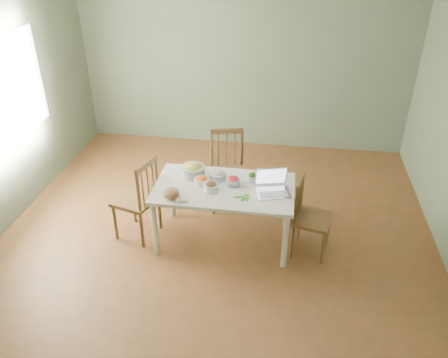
# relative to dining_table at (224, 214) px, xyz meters

# --- Properties ---
(floor) EXTENTS (5.00, 5.00, 0.00)m
(floor) POSITION_rel_dining_table_xyz_m (-0.09, 0.06, -0.35)
(floor) COLOR #563619
(floor) RESTS_ON ground
(wall_back) EXTENTS (5.00, 0.00, 2.70)m
(wall_back) POSITION_rel_dining_table_xyz_m (-0.09, 2.56, 1.00)
(wall_back) COLOR #62785C
(wall_back) RESTS_ON ground
(wall_front) EXTENTS (5.00, 0.00, 2.70)m
(wall_front) POSITION_rel_dining_table_xyz_m (-0.09, -2.44, 1.00)
(wall_front) COLOR #62785C
(wall_front) RESTS_ON ground
(window_left) EXTENTS (0.04, 1.60, 1.20)m
(window_left) POSITION_rel_dining_table_xyz_m (-2.57, 0.36, 1.15)
(window_left) COLOR white
(window_left) RESTS_ON ground
(dining_table) EXTENTS (1.51, 0.85, 0.71)m
(dining_table) POSITION_rel_dining_table_xyz_m (0.00, 0.00, 0.00)
(dining_table) COLOR white
(dining_table) RESTS_ON floor
(chair_far) EXTENTS (0.52, 0.50, 0.99)m
(chair_far) POSITION_rel_dining_table_xyz_m (-0.06, 0.70, 0.14)
(chair_far) COLOR #3D2B15
(chair_far) RESTS_ON floor
(chair_left) EXTENTS (0.52, 0.53, 1.00)m
(chair_left) POSITION_rel_dining_table_xyz_m (-1.00, -0.04, 0.14)
(chair_left) COLOR #3D2B15
(chair_left) RESTS_ON floor
(chair_right) EXTENTS (0.46, 0.47, 0.90)m
(chair_right) POSITION_rel_dining_table_xyz_m (0.97, -0.06, 0.10)
(chair_right) COLOR #3D2B15
(chair_right) RESTS_ON floor
(bread_boule) EXTENTS (0.20, 0.20, 0.11)m
(bread_boule) POSITION_rel_dining_table_xyz_m (-0.51, -0.29, 0.41)
(bread_boule) COLOR #A9764D
(bread_boule) RESTS_ON dining_table
(butter_stick) EXTENTS (0.12, 0.05, 0.03)m
(butter_stick) POSITION_rel_dining_table_xyz_m (-0.38, -0.35, 0.37)
(butter_stick) COLOR white
(butter_stick) RESTS_ON dining_table
(bowl_squash) EXTENTS (0.28, 0.28, 0.15)m
(bowl_squash) POSITION_rel_dining_table_xyz_m (-0.38, 0.19, 0.43)
(bowl_squash) COLOR #E0D256
(bowl_squash) RESTS_ON dining_table
(bowl_carrot) EXTENTS (0.18, 0.18, 0.09)m
(bowl_carrot) POSITION_rel_dining_table_xyz_m (-0.25, 0.02, 0.40)
(bowl_carrot) COLOR #FE4E16
(bowl_carrot) RESTS_ON dining_table
(bowl_onion) EXTENTS (0.25, 0.25, 0.10)m
(bowl_onion) POSITION_rel_dining_table_xyz_m (-0.09, 0.16, 0.41)
(bowl_onion) COLOR beige
(bowl_onion) RESTS_ON dining_table
(bowl_mushroom) EXTENTS (0.20, 0.20, 0.10)m
(bowl_mushroom) POSITION_rel_dining_table_xyz_m (-0.12, -0.10, 0.41)
(bowl_mushroom) COLOR black
(bowl_mushroom) RESTS_ON dining_table
(bowl_redpep) EXTENTS (0.18, 0.18, 0.09)m
(bowl_redpep) POSITION_rel_dining_table_xyz_m (0.09, 0.07, 0.40)
(bowl_redpep) COLOR #DF2D47
(bowl_redpep) RESTS_ON dining_table
(bowl_broccoli) EXTENTS (0.17, 0.17, 0.08)m
(bowl_broccoli) POSITION_rel_dining_table_xyz_m (0.29, 0.19, 0.39)
(bowl_broccoli) COLOR #16470F
(bowl_broccoli) RESTS_ON dining_table
(flatbread) EXTENTS (0.22, 0.22, 0.02)m
(flatbread) POSITION_rel_dining_table_xyz_m (0.37, 0.32, 0.36)
(flatbread) COLOR tan
(flatbread) RESTS_ON dining_table
(basil_bunch) EXTENTS (0.19, 0.19, 0.02)m
(basil_bunch) POSITION_rel_dining_table_xyz_m (0.21, -0.18, 0.37)
(basil_bunch) COLOR #165A11
(basil_bunch) RESTS_ON dining_table
(laptop) EXTENTS (0.41, 0.37, 0.24)m
(laptop) POSITION_rel_dining_table_xyz_m (0.53, -0.06, 0.48)
(laptop) COLOR silver
(laptop) RESTS_ON dining_table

